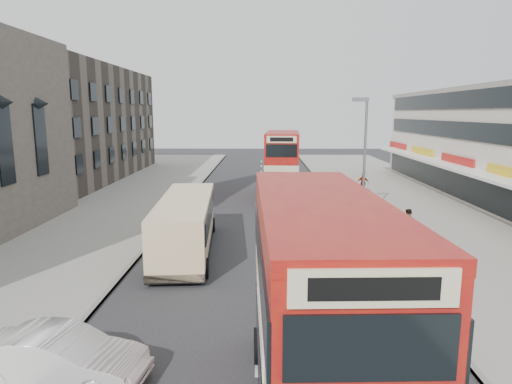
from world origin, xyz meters
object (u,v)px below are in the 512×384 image
(street_lamp, at_px, (364,151))
(car_left_front, at_px, (61,358))
(car_right_b, at_px, (319,200))
(pedestrian_far, at_px, (363,183))
(bus_main, at_px, (318,314))
(cyclist, at_px, (327,201))
(bus_second, at_px, (282,164))
(car_right_a, at_px, (331,215))
(pedestrian_near, at_px, (407,224))
(coach, at_px, (186,223))
(car_right_c, at_px, (310,185))

(street_lamp, distance_m, car_left_front, 21.36)
(car_left_front, bearing_deg, street_lamp, -26.46)
(street_lamp, xyz_separation_m, car_right_b, (-2.06, 5.45, -4.22))
(pedestrian_far, bearing_deg, bus_main, -90.51)
(cyclist, bearing_deg, bus_second, 116.07)
(street_lamp, xyz_separation_m, cyclist, (-1.69, 3.65, -3.93))
(bus_second, height_order, car_right_a, bus_second)
(pedestrian_near, bearing_deg, car_left_front, 11.85)
(car_left_front, relative_size, cyclist, 1.99)
(car_right_a, distance_m, pedestrian_near, 5.27)
(coach, bearing_deg, bus_main, -72.13)
(pedestrian_near, bearing_deg, car_right_b, -100.62)
(bus_second, bearing_deg, cyclist, 119.71)
(car_right_b, distance_m, cyclist, 1.86)
(car_right_b, distance_m, car_right_c, 7.01)
(street_lamp, bearing_deg, coach, -150.93)
(coach, height_order, pedestrian_far, coach)
(bus_main, relative_size, pedestrian_near, 5.41)
(bus_second, height_order, coach, bus_second)
(bus_main, bearing_deg, car_right_b, -99.22)
(car_left_front, relative_size, pedestrian_near, 2.61)
(street_lamp, bearing_deg, cyclist, 114.81)
(bus_second, height_order, pedestrian_far, bus_second)
(street_lamp, height_order, pedestrian_near, street_lamp)
(bus_main, distance_m, car_left_front, 7.08)
(car_right_b, bearing_deg, pedestrian_far, 139.86)
(car_right_c, distance_m, cyclist, 8.82)
(street_lamp, bearing_deg, bus_second, 115.61)
(coach, distance_m, cyclist, 12.82)
(coach, bearing_deg, pedestrian_far, 48.59)
(bus_main, xyz_separation_m, bus_second, (0.47, 28.56, 0.09))
(street_lamp, relative_size, bus_main, 0.85)
(car_right_a, bearing_deg, cyclist, -176.72)
(car_right_c, bearing_deg, bus_second, -39.81)
(car_right_b, xyz_separation_m, pedestrian_near, (3.84, -9.18, 0.46))
(pedestrian_near, bearing_deg, pedestrian_far, -126.41)
(street_lamp, bearing_deg, car_right_b, 110.67)
(street_lamp, bearing_deg, car_right_c, 98.87)
(bus_second, bearing_deg, car_left_front, 78.92)
(cyclist, bearing_deg, car_right_a, -93.82)
(car_left_front, distance_m, car_right_a, 19.96)
(street_lamp, distance_m, car_right_c, 13.29)
(car_right_c, xyz_separation_m, pedestrian_far, (4.53, -1.31, 0.43))
(car_left_front, xyz_separation_m, car_right_c, (9.83, 29.82, -0.17))
(car_right_c, height_order, pedestrian_far, pedestrian_far)
(bus_second, relative_size, car_right_c, 2.88)
(bus_second, xyz_separation_m, pedestrian_near, (6.45, -13.46, -1.81))
(car_right_c, bearing_deg, street_lamp, 14.06)
(car_right_b, xyz_separation_m, pedestrian_far, (4.64, 5.70, 0.45))
(bus_main, height_order, car_right_b, bus_main)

